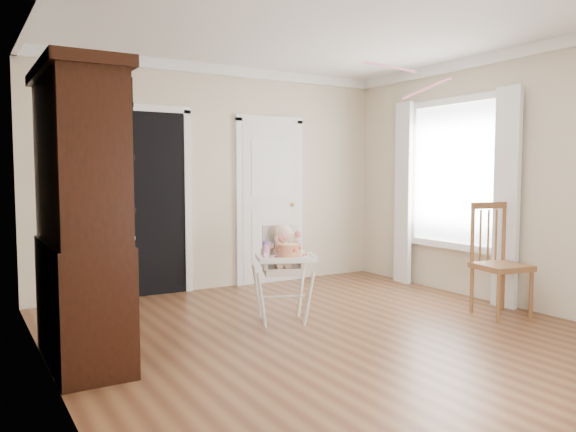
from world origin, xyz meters
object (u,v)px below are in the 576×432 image
cake (290,251)px  dining_chair (499,263)px  high_chair (282,262)px  sippy_cup (266,248)px  china_cabinet (81,217)px

cake → dining_chair: bearing=-17.5°
high_chair → dining_chair: dining_chair is taller
cake → dining_chair: (2.04, -0.64, -0.19)m
high_chair → cake: 0.26m
cake → sippy_cup: size_ratio=1.51×
high_chair → dining_chair: 2.16m
cake → sippy_cup: bearing=127.9°
sippy_cup → cake: bearing=-52.1°
sippy_cup → china_cabinet: 1.69m
cake → china_cabinet: china_cabinet is taller
high_chair → cake: bearing=-81.4°
sippy_cup → china_cabinet: bearing=-174.3°
sippy_cup → dining_chair: bearing=-20.7°
high_chair → dining_chair: bearing=-1.4°
cake → china_cabinet: (-1.78, 0.02, 0.38)m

